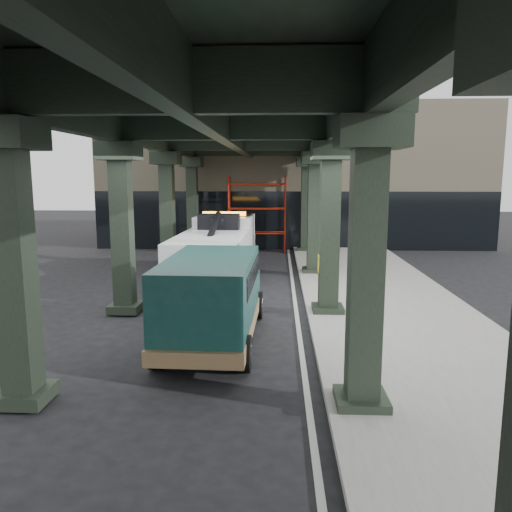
# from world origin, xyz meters

# --- Properties ---
(ground) EXTENTS (90.00, 90.00, 0.00)m
(ground) POSITION_xyz_m (0.00, 0.00, 0.00)
(ground) COLOR black
(ground) RESTS_ON ground
(sidewalk) EXTENTS (5.00, 40.00, 0.15)m
(sidewalk) POSITION_xyz_m (4.50, 2.00, 0.07)
(sidewalk) COLOR gray
(sidewalk) RESTS_ON ground
(lane_stripe) EXTENTS (0.12, 38.00, 0.01)m
(lane_stripe) POSITION_xyz_m (1.70, 2.00, 0.01)
(lane_stripe) COLOR silver
(lane_stripe) RESTS_ON ground
(viaduct) EXTENTS (7.40, 32.00, 6.40)m
(viaduct) POSITION_xyz_m (-0.40, 2.00, 5.46)
(viaduct) COLOR black
(viaduct) RESTS_ON ground
(building) EXTENTS (22.00, 10.00, 8.00)m
(building) POSITION_xyz_m (2.00, 20.00, 4.00)
(building) COLOR #C6B793
(building) RESTS_ON ground
(scaffolding) EXTENTS (3.08, 0.88, 4.00)m
(scaffolding) POSITION_xyz_m (0.00, 14.64, 2.11)
(scaffolding) COLOR #AE1F0D
(scaffolding) RESTS_ON ground
(tow_truck) EXTENTS (2.71, 8.39, 2.72)m
(tow_truck) POSITION_xyz_m (-1.15, 6.42, 1.33)
(tow_truck) COLOR black
(tow_truck) RESTS_ON ground
(towed_van) EXTENTS (2.30, 5.43, 2.18)m
(towed_van) POSITION_xyz_m (-0.44, -0.57, 1.17)
(towed_van) COLOR #0F3835
(towed_van) RESTS_ON ground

